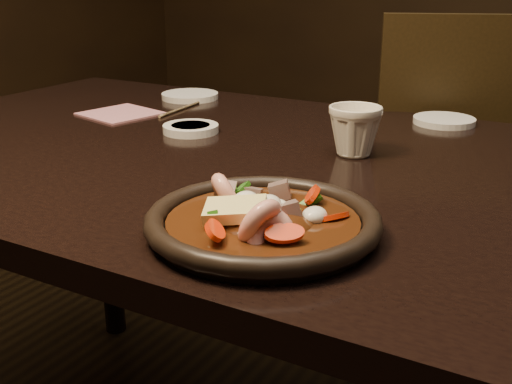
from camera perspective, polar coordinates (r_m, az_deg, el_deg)
The scene contains 10 objects.
table at distance 1.09m, azimuth 0.77°, elevation -0.67°, with size 1.60×0.90×0.75m.
chair at distance 1.66m, azimuth 17.45°, elevation -0.04°, with size 0.59×0.59×0.96m.
plate at distance 0.76m, azimuth 0.62°, elevation -2.74°, with size 0.28×0.28×0.03m.
stirfry at distance 0.75m, azimuth 0.58°, elevation -2.31°, with size 0.19×0.21×0.07m.
soy_dish at distance 1.23m, azimuth -5.82°, elevation 5.63°, with size 0.11×0.11×0.01m, color white.
saucer_left at distance 1.55m, azimuth -5.89°, elevation 8.50°, with size 0.13×0.13×0.01m, color white.
saucer_right at distance 1.35m, azimuth 16.38°, elevation 6.11°, with size 0.12×0.12×0.01m, color white.
tea_cup at distance 1.08m, azimuth 8.77°, elevation 5.55°, with size 0.09×0.08×0.09m, color white.
chopsticks at distance 1.45m, azimuth -6.13°, elevation 7.57°, with size 0.02×0.22×0.01m.
napkin at distance 1.40m, azimuth -11.96°, elevation 6.83°, with size 0.14×0.14×0.00m, color #B7707B.
Camera 1 is at (0.49, -0.90, 1.05)m, focal length 45.00 mm.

